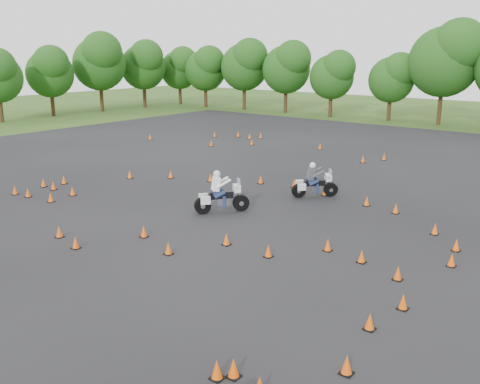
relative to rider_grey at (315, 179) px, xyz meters
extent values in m
plane|color=#2D5119|center=(-0.80, -9.14, -0.93)|extent=(140.00, 140.00, 0.00)
plane|color=black|center=(-0.80, -3.14, -0.93)|extent=(62.00, 62.00, 0.00)
cone|color=#ED550A|center=(4.42, -0.18, -0.70)|extent=(0.26, 0.26, 0.45)
cone|color=#ED550A|center=(8.33, -9.09, -0.70)|extent=(0.26, 0.26, 0.45)
cone|color=#ED550A|center=(4.31, -6.32, -0.70)|extent=(0.26, 0.26, 0.45)
cone|color=#ED550A|center=(-3.82, 0.57, -0.70)|extent=(0.26, 0.26, 0.45)
cone|color=#ED550A|center=(-1.84, 0.98, -0.70)|extent=(0.26, 0.26, 0.45)
cone|color=#ED550A|center=(-13.99, 7.96, -0.70)|extent=(0.26, 0.26, 0.45)
cone|color=#ED550A|center=(0.93, -8.19, -0.70)|extent=(0.26, 0.26, 0.45)
cone|color=#ED550A|center=(2.92, -8.20, -0.70)|extent=(0.26, 0.26, 0.45)
cone|color=#ED550A|center=(-12.47, -9.25, -0.70)|extent=(0.26, 0.26, 0.45)
cone|color=#ED550A|center=(-11.75, -7.46, -0.70)|extent=(0.26, 0.26, 0.45)
cone|color=#ED550A|center=(6.30, -15.01, -0.70)|extent=(0.26, 0.26, 0.45)
cone|color=#ED550A|center=(8.42, -4.98, -0.70)|extent=(0.26, 0.26, 0.45)
cone|color=#ED550A|center=(-8.75, -1.62, -0.70)|extent=(0.26, 0.26, 0.45)
cone|color=#ED550A|center=(-1.11, 11.19, -0.70)|extent=(0.26, 0.26, 0.45)
cone|color=#ED550A|center=(8.09, -3.36, -0.70)|extent=(0.26, 0.26, 0.45)
cone|color=#ED550A|center=(-9.74, -8.92, -0.70)|extent=(0.26, 0.26, 0.45)
cone|color=#ED550A|center=(-16.79, 11.61, -0.70)|extent=(0.26, 0.26, 0.45)
cone|color=#ED550A|center=(-11.84, 10.39, -0.70)|extent=(0.26, 0.26, 0.45)
cone|color=#ED550A|center=(-1.87, 9.51, -0.70)|extent=(0.26, 0.26, 0.45)
cone|color=#ED550A|center=(-3.31, -12.01, -0.70)|extent=(0.26, 0.26, 0.45)
cone|color=#ED550A|center=(6.56, -14.72, -0.70)|extent=(0.26, 0.26, 0.45)
cone|color=#ED550A|center=(8.54, -13.00, -0.70)|extent=(0.26, 0.26, 0.45)
cone|color=#ED550A|center=(-20.13, 7.18, -0.70)|extent=(0.26, 0.26, 0.45)
cone|color=#ED550A|center=(7.40, -7.22, -0.70)|extent=(0.26, 0.26, 0.45)
cone|color=#ED550A|center=(6.83, -1.99, -0.70)|extent=(0.26, 0.26, 0.45)
cone|color=#ED550A|center=(-9.95, -7.51, -0.70)|extent=(0.26, 0.26, 0.45)
cone|color=#ED550A|center=(-2.24, -9.55, -0.70)|extent=(0.26, 0.26, 0.45)
cone|color=#ED550A|center=(-11.48, -9.11, -0.70)|extent=(0.26, 0.26, 0.45)
cone|color=#ED550A|center=(-12.75, -7.42, -0.70)|extent=(0.26, 0.26, 0.45)
cone|color=#ED550A|center=(-10.57, -3.16, -0.70)|extent=(0.26, 0.26, 0.45)
cone|color=#ED550A|center=(-13.84, 12.73, -0.70)|extent=(0.26, 0.26, 0.45)
cone|color=#ED550A|center=(-12.46, -6.33, -0.70)|extent=(0.26, 0.26, 0.45)
cone|color=#ED550A|center=(-6.59, 12.02, -0.70)|extent=(0.26, 0.26, 0.45)
cone|color=#ED550A|center=(-4.89, -11.66, -0.70)|extent=(0.26, 0.26, 0.45)
cone|color=#ED550A|center=(5.81, -6.59, -0.70)|extent=(0.26, 0.26, 0.45)
cone|color=#ED550A|center=(-13.25, 13.52, -0.70)|extent=(0.26, 0.26, 0.45)
cone|color=#ED550A|center=(2.82, 0.15, -0.70)|extent=(0.26, 0.26, 0.45)
cone|color=#ED550A|center=(-6.36, -0.81, -0.70)|extent=(0.26, 0.26, 0.45)
cone|color=#ED550A|center=(-0.12, -10.26, -0.70)|extent=(0.26, 0.26, 0.45)
cone|color=#ED550A|center=(-15.26, 12.97, -0.70)|extent=(0.26, 0.26, 0.45)
cone|color=#ED550A|center=(8.07, -10.78, -0.70)|extent=(0.26, 0.26, 0.45)
cone|color=#ED550A|center=(0.28, 0.58, -0.70)|extent=(0.26, 0.26, 0.45)
camera|label=1|loc=(13.34, -23.09, 6.34)|focal=40.00mm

